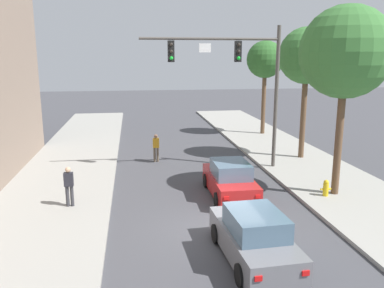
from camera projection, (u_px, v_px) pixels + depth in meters
ground_plane at (221, 230)px, 14.17m from camera, size 120.00×120.00×0.00m
sidewalk_left at (31, 240)px, 13.20m from camera, size 5.00×60.00×0.15m
traffic_signal_mast at (239, 70)px, 20.42m from camera, size 7.28×0.38×7.50m
car_lead_red at (230, 180)px, 17.46m from camera, size 1.86×4.25×1.60m
car_following_grey at (254, 238)px, 11.93m from camera, size 1.99×4.31×1.60m
pedestrian_sidewalk_left_walker at (69, 185)px, 15.83m from camera, size 0.36×0.22×1.64m
pedestrian_crossing_road at (156, 147)px, 23.17m from camera, size 0.36×0.22×1.64m
fire_hydrant at (326, 188)px, 17.13m from camera, size 0.48×0.24×0.72m
street_tree_nearest at (346, 53)px, 16.20m from camera, size 3.82×3.82×8.02m
street_tree_second at (307, 56)px, 22.54m from camera, size 3.24×3.24×7.60m
street_tree_third at (265, 60)px, 29.95m from camera, size 2.81×2.81×7.11m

